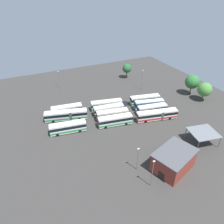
{
  "coord_description": "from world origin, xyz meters",
  "views": [
    {
      "loc": [
        26.63,
        57.7,
        41.92
      ],
      "look_at": [
        -0.78,
        -0.23,
        1.6
      ],
      "focal_mm": 33.03,
      "sensor_mm": 36.0,
      "label": 1
    }
  ],
  "objects_px": {
    "bus_row1_slot0": "(107,105)",
    "bus_row1_slot3": "(115,120)",
    "bus_row0_slot3": "(157,115)",
    "lamp_post_by_building": "(152,173)",
    "depot_building": "(174,160)",
    "bus_row0_slot2": "(152,109)",
    "lamp_post_near_entrance": "(59,79)",
    "bus_row0_slot1": "(149,104)",
    "bus_row0_slot0": "(145,100)",
    "bus_row2_slot3": "(68,127)",
    "bus_row2_slot1": "(66,115)",
    "tree_south_edge": "(127,68)",
    "lamp_post_mid_lot": "(138,158)",
    "maintenance_shelter": "(203,133)",
    "lamp_post_far_corner": "(142,79)",
    "tree_west_edge": "(205,89)",
    "tree_east_edge": "(192,82)",
    "bus_row2_slot0": "(67,110)",
    "bus_row1_slot2": "(112,115)",
    "bus_row1_slot1": "(109,110)"
  },
  "relations": [
    {
      "from": "bus_row1_slot0",
      "to": "bus_row1_slot3",
      "type": "height_order",
      "value": "same"
    },
    {
      "from": "bus_row0_slot3",
      "to": "lamp_post_by_building",
      "type": "bearing_deg",
      "value": 51.43
    },
    {
      "from": "bus_row0_slot3",
      "to": "depot_building",
      "type": "xyz_separation_m",
      "value": [
        9.94,
        20.8,
        0.9
      ]
    },
    {
      "from": "bus_row0_slot2",
      "to": "lamp_post_near_entrance",
      "type": "distance_m",
      "value": 44.88
    },
    {
      "from": "bus_row0_slot1",
      "to": "bus_row1_slot0",
      "type": "xyz_separation_m",
      "value": [
        15.01,
        -6.93,
        0.0
      ]
    },
    {
      "from": "bus_row0_slot0",
      "to": "depot_building",
      "type": "xyz_separation_m",
      "value": [
        12.24,
        32.27,
        0.9
      ]
    },
    {
      "from": "bus_row0_slot0",
      "to": "bus_row2_slot3",
      "type": "bearing_deg",
      "value": 8.99
    },
    {
      "from": "bus_row2_slot1",
      "to": "depot_building",
      "type": "height_order",
      "value": "depot_building"
    },
    {
      "from": "bus_row2_slot3",
      "to": "lamp_post_near_entrance",
      "type": "distance_m",
      "value": 34.79
    },
    {
      "from": "bus_row0_slot1",
      "to": "bus_row0_slot2",
      "type": "distance_m",
      "value": 3.59
    },
    {
      "from": "tree_south_edge",
      "to": "bus_row0_slot3",
      "type": "bearing_deg",
      "value": 77.3
    },
    {
      "from": "bus_row2_slot1",
      "to": "lamp_post_mid_lot",
      "type": "xyz_separation_m",
      "value": [
        -10.64,
        31.02,
        2.16
      ]
    },
    {
      "from": "maintenance_shelter",
      "to": "lamp_post_far_corner",
      "type": "distance_m",
      "value": 39.71
    },
    {
      "from": "bus_row1_slot0",
      "to": "bus_row0_slot1",
      "type": "bearing_deg",
      "value": 155.2
    },
    {
      "from": "tree_west_edge",
      "to": "lamp_post_mid_lot",
      "type": "bearing_deg",
      "value": 25.11
    },
    {
      "from": "lamp_post_near_entrance",
      "to": "tree_south_edge",
      "type": "distance_m",
      "value": 34.04
    },
    {
      "from": "maintenance_shelter",
      "to": "bus_row1_slot3",
      "type": "bearing_deg",
      "value": -44.64
    },
    {
      "from": "bus_row2_slot1",
      "to": "tree_east_edge",
      "type": "bearing_deg",
      "value": 176.11
    },
    {
      "from": "bus_row0_slot1",
      "to": "bus_row2_slot1",
      "type": "height_order",
      "value": "same"
    },
    {
      "from": "bus_row0_slot3",
      "to": "bus_row0_slot1",
      "type": "bearing_deg",
      "value": -102.34
    },
    {
      "from": "bus_row2_slot0",
      "to": "bus_row2_slot1",
      "type": "distance_m",
      "value": 3.64
    },
    {
      "from": "bus_row2_slot1",
      "to": "tree_west_edge",
      "type": "distance_m",
      "value": 56.15
    },
    {
      "from": "bus_row1_slot3",
      "to": "lamp_post_far_corner",
      "type": "relative_size",
      "value": 1.29
    },
    {
      "from": "lamp_post_by_building",
      "to": "bus_row1_slot3",
      "type": "bearing_deg",
      "value": -97.16
    },
    {
      "from": "bus_row2_slot0",
      "to": "lamp_post_near_entrance",
      "type": "xyz_separation_m",
      "value": [
        -2.9,
        -23.24,
        2.7
      ]
    },
    {
      "from": "bus_row0_slot2",
      "to": "lamp_post_mid_lot",
      "type": "distance_m",
      "value": 28.81
    },
    {
      "from": "bus_row2_slot3",
      "to": "lamp_post_far_corner",
      "type": "relative_size",
      "value": 1.28
    },
    {
      "from": "bus_row1_slot3",
      "to": "bus_row2_slot3",
      "type": "relative_size",
      "value": 1.01
    },
    {
      "from": "bus_row1_slot2",
      "to": "tree_west_edge",
      "type": "xyz_separation_m",
      "value": [
        -40.08,
        3.38,
        3.09
      ]
    },
    {
      "from": "bus_row1_slot0",
      "to": "bus_row1_slot2",
      "type": "distance_m",
      "value": 7.41
    },
    {
      "from": "depot_building",
      "to": "lamp_post_mid_lot",
      "type": "relative_size",
      "value": 1.76
    },
    {
      "from": "bus_row0_slot1",
      "to": "bus_row1_slot1",
      "type": "bearing_deg",
      "value": -11.41
    },
    {
      "from": "lamp_post_mid_lot",
      "to": "bus_row0_slot2",
      "type": "bearing_deg",
      "value": -132.44
    },
    {
      "from": "bus_row2_slot1",
      "to": "lamp_post_mid_lot",
      "type": "distance_m",
      "value": 32.87
    },
    {
      "from": "lamp_post_far_corner",
      "to": "tree_east_edge",
      "type": "height_order",
      "value": "lamp_post_far_corner"
    },
    {
      "from": "maintenance_shelter",
      "to": "bus_row2_slot0",
      "type": "bearing_deg",
      "value": -45.43
    },
    {
      "from": "bus_row0_slot0",
      "to": "bus_row0_slot1",
      "type": "bearing_deg",
      "value": 80.46
    },
    {
      "from": "bus_row2_slot0",
      "to": "lamp_post_by_building",
      "type": "distance_m",
      "value": 41.61
    },
    {
      "from": "tree_east_edge",
      "to": "tree_south_edge",
      "type": "bearing_deg",
      "value": -59.84
    },
    {
      "from": "tree_south_edge",
      "to": "lamp_post_far_corner",
      "type": "bearing_deg",
      "value": 88.29
    },
    {
      "from": "depot_building",
      "to": "bus_row1_slot3",
      "type": "bearing_deg",
      "value": -77.94
    },
    {
      "from": "bus_row1_slot1",
      "to": "lamp_post_near_entrance",
      "type": "bearing_deg",
      "value": -69.5
    },
    {
      "from": "bus_row2_slot0",
      "to": "lamp_post_mid_lot",
      "type": "bearing_deg",
      "value": 105.38
    },
    {
      "from": "bus_row2_slot1",
      "to": "tree_east_edge",
      "type": "height_order",
      "value": "tree_east_edge"
    },
    {
      "from": "bus_row0_slot1",
      "to": "tree_south_edge",
      "type": "bearing_deg",
      "value": -102.78
    },
    {
      "from": "bus_row1_slot3",
      "to": "bus_row2_slot0",
      "type": "xyz_separation_m",
      "value": [
        13.17,
        -13.91,
        -0.0
      ]
    },
    {
      "from": "bus_row1_slot2",
      "to": "depot_building",
      "type": "distance_m",
      "value": 28.18
    },
    {
      "from": "depot_building",
      "to": "tree_east_edge",
      "type": "distance_m",
      "value": 46.7
    },
    {
      "from": "bus_row1_slot3",
      "to": "lamp_post_mid_lot",
      "type": "relative_size",
      "value": 1.65
    },
    {
      "from": "lamp_post_far_corner",
      "to": "tree_east_edge",
      "type": "distance_m",
      "value": 21.31
    }
  ]
}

